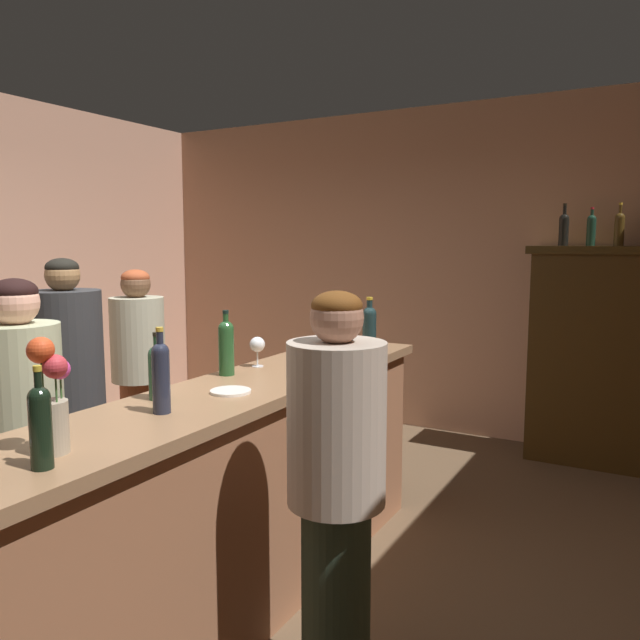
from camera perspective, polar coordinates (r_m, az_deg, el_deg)
name	(u,v)px	position (r m, az deg, el deg)	size (l,w,h in m)	color
floor	(154,576)	(3.52, -14.98, -21.78)	(8.13, 8.13, 0.00)	brown
wall_back	(396,270)	(5.81, 6.99, 4.55)	(5.11, 0.12, 2.87)	tan
bar_counter	(231,503)	(2.91, -8.15, -16.34)	(0.56, 3.01, 1.05)	#9A6243
display_cabinet	(596,352)	(5.15, 24.00, -2.68)	(1.01, 0.44, 1.66)	#37250D
wine_bottle_merlot	(161,374)	(2.39, -14.41, -4.84)	(0.07, 0.07, 0.32)	#222738
wine_bottle_syrah	(40,423)	(1.92, -24.31, -8.64)	(0.06, 0.06, 0.30)	black
wine_bottle_chardonnay	(226,345)	(3.01, -8.61, -2.30)	(0.08, 0.08, 0.31)	#234E26
wine_bottle_riesling	(369,327)	(3.56, 4.56, -0.68)	(0.08, 0.08, 0.33)	#1A3031
wine_bottle_rose	(158,369)	(2.60, -14.64, -4.37)	(0.08, 0.08, 0.28)	#245134
wine_bottle_malbec	(335,326)	(3.80, 1.38, -0.58)	(0.08, 0.08, 0.28)	#482F19
wine_glass_mid	(257,345)	(3.20, -5.78, -2.31)	(0.08, 0.08, 0.16)	white
wine_glass_rear	(332,345)	(3.19, 1.07, -2.27)	(0.07, 0.07, 0.16)	white
flower_arrangement	(49,394)	(2.04, -23.64, -6.22)	(0.14, 0.13, 0.36)	tan
cheese_plate	(231,391)	(2.68, -8.21, -6.50)	(0.17, 0.17, 0.01)	white
display_bottle_left	(564,228)	(5.11, 21.50, 7.88)	(0.07, 0.07, 0.32)	black
display_bottle_midleft	(591,229)	(5.09, 23.66, 7.70)	(0.07, 0.07, 0.29)	#163123
display_bottle_center	(619,227)	(5.08, 25.81, 7.66)	(0.07, 0.07, 0.31)	#433011
patron_in_grey	(69,400)	(3.50, -22.09, -6.82)	(0.37, 0.37, 1.61)	#2D2C37
patron_redhead	(139,371)	(4.38, -16.32, -4.52)	(0.36, 0.36, 1.51)	brown
patron_near_entrance	(23,440)	(2.99, -25.65, -9.94)	(0.35, 0.35, 1.54)	navy
bartender	(336,484)	(2.29, 1.50, -14.83)	(0.35, 0.35, 1.52)	#263428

